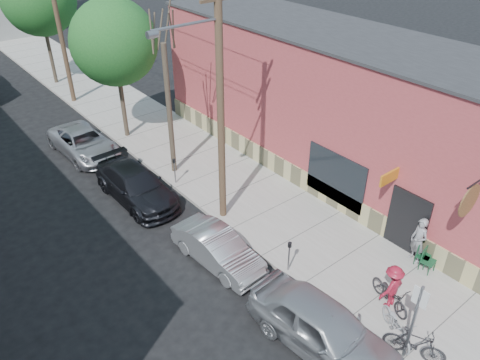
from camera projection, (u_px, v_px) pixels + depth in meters
ground at (256, 317)px, 15.15m from camera, size 120.00×120.00×0.00m
sidewalk at (181, 150)px, 24.61m from camera, size 4.50×58.00×0.15m
cafe_building at (335, 106)px, 21.46m from camera, size 6.60×20.20×6.61m
sign_post at (415, 316)px, 12.84m from camera, size 0.07×0.45×2.80m
parking_meter_near at (289, 252)px, 16.38m from camera, size 0.14×0.14×1.24m
parking_meter_far at (174, 167)px, 21.32m from camera, size 0.14×0.14×1.24m
utility_pole_near at (219, 97)px, 16.81m from camera, size 3.57×0.28×10.00m
utility_pole_far at (57, 17)px, 27.33m from camera, size 1.80×0.28×10.00m
tree_bare at (169, 111)px, 21.07m from camera, size 0.24×0.24×6.17m
tree_leafy_mid at (114, 42)px, 23.19m from camera, size 4.35×4.35×7.30m
patio_chair_a at (428, 261)px, 16.56m from camera, size 0.59×0.59×0.88m
patio_chair_b at (424, 256)px, 16.80m from camera, size 0.60×0.60×0.88m
patron_grey at (419, 241)px, 16.75m from camera, size 0.64×0.79×1.86m
cyclist at (392, 287)px, 15.00m from camera, size 1.07×0.65×1.61m
cyclist_bike at (390, 294)px, 15.18m from camera, size 1.11×1.88×0.93m
parked_bike_a at (415, 344)px, 13.43m from camera, size 1.20×1.84×1.08m
parked_bike_b at (397, 325)px, 14.10m from camera, size 1.39×1.84×0.93m
car_0 at (323, 327)px, 13.76m from camera, size 2.40×5.04×1.66m
car_1 at (218, 249)px, 17.03m from camera, size 1.68×4.04×1.30m
car_2 at (136, 185)px, 20.51m from camera, size 2.12×4.99×1.43m
car_3 at (84, 143)px, 24.01m from camera, size 2.43×4.90×1.33m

